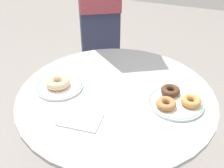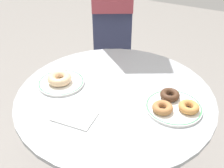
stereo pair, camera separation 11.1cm
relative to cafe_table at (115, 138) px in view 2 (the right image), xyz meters
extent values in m
cylinder|color=#999EA3|center=(0.00, 0.00, 0.24)|extent=(0.80, 0.80, 0.02)
cylinder|color=#999EA3|center=(0.00, 0.00, -0.13)|extent=(0.06, 0.06, 0.72)
cylinder|color=white|center=(-0.24, -0.04, 0.25)|extent=(0.19, 0.19, 0.01)
torus|color=#4C9E66|center=(-0.24, -0.04, 0.26)|extent=(0.19, 0.19, 0.01)
cylinder|color=white|center=(0.24, 0.02, 0.25)|extent=(0.21, 0.21, 0.01)
torus|color=#4C9E66|center=(0.24, 0.02, 0.26)|extent=(0.21, 0.21, 0.01)
torus|color=#E0B789|center=(-0.24, -0.04, 0.28)|extent=(0.13, 0.13, 0.03)
torus|color=#BC7F42|center=(0.29, 0.02, 0.27)|extent=(0.09, 0.09, 0.03)
torus|color=#422819|center=(0.21, 0.06, 0.27)|extent=(0.09, 0.09, 0.03)
torus|color=#A36B3D|center=(0.21, -0.03, 0.27)|extent=(0.09, 0.09, 0.03)
cube|color=white|center=(-0.07, -0.19, 0.25)|extent=(0.16, 0.11, 0.01)
cube|color=#2D3351|center=(-0.35, 0.65, -0.06)|extent=(0.36, 0.42, 0.91)
camera|label=1|loc=(0.29, -0.84, 0.91)|focal=43.83mm
camera|label=2|loc=(0.39, -0.79, 0.91)|focal=43.83mm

